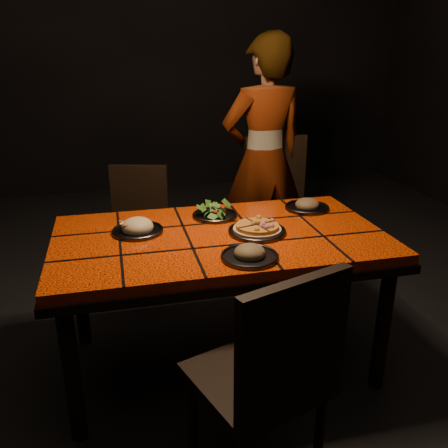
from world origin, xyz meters
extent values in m
cube|color=black|center=(0.00, 0.00, -0.02)|extent=(6.00, 7.00, 0.04)
cube|color=black|center=(0.00, 3.50, 1.50)|extent=(6.00, 0.04, 3.00)
cube|color=#FF4208|center=(0.00, 0.00, 0.72)|extent=(1.60, 0.90, 0.05)
cube|color=black|center=(0.00, 0.00, 0.68)|extent=(1.62, 0.92, 0.04)
cylinder|color=black|center=(-0.72, -0.37, 0.33)|extent=(0.07, 0.07, 0.66)
cylinder|color=black|center=(0.72, -0.37, 0.33)|extent=(0.07, 0.07, 0.66)
cylinder|color=black|center=(-0.72, 0.37, 0.33)|extent=(0.07, 0.07, 0.66)
cylinder|color=black|center=(0.72, 0.37, 0.33)|extent=(0.07, 0.07, 0.66)
cube|color=black|center=(-0.04, -0.73, 0.46)|extent=(0.55, 0.55, 0.04)
cube|color=black|center=(0.03, -0.92, 0.72)|extent=(0.42, 0.18, 0.47)
cylinder|color=black|center=(0.07, -0.51, 0.22)|extent=(0.04, 0.04, 0.44)
cylinder|color=black|center=(-0.26, -0.63, 0.22)|extent=(0.04, 0.04, 0.44)
cylinder|color=black|center=(0.19, -0.84, 0.22)|extent=(0.04, 0.04, 0.44)
cube|color=black|center=(-0.37, 0.89, 0.42)|extent=(0.48, 0.48, 0.04)
cube|color=black|center=(-0.32, 1.06, 0.65)|extent=(0.39, 0.14, 0.43)
cylinder|color=black|center=(-0.56, 0.78, 0.20)|extent=(0.03, 0.03, 0.40)
cylinder|color=black|center=(-0.26, 0.69, 0.20)|extent=(0.03, 0.03, 0.40)
cylinder|color=black|center=(-0.48, 1.08, 0.20)|extent=(0.03, 0.03, 0.40)
cylinder|color=black|center=(-0.17, 1.00, 0.20)|extent=(0.03, 0.03, 0.40)
cube|color=black|center=(0.66, 0.89, 0.49)|extent=(0.47, 0.47, 0.04)
cube|color=black|center=(0.67, 1.10, 0.76)|extent=(0.46, 0.06, 0.50)
cylinder|color=black|center=(0.47, 0.71, 0.23)|extent=(0.04, 0.04, 0.47)
cylinder|color=black|center=(0.84, 0.70, 0.23)|extent=(0.04, 0.04, 0.47)
cylinder|color=black|center=(0.48, 1.08, 0.23)|extent=(0.04, 0.04, 0.47)
cylinder|color=black|center=(0.85, 1.07, 0.23)|extent=(0.04, 0.04, 0.47)
imported|color=brown|center=(0.56, 1.04, 0.85)|extent=(0.68, 0.50, 1.71)
cylinder|color=#36373B|center=(0.18, -0.03, 0.76)|extent=(0.28, 0.28, 0.01)
torus|color=#36373B|center=(0.18, -0.03, 0.76)|extent=(0.28, 0.28, 0.01)
cylinder|color=tan|center=(0.18, -0.03, 0.77)|extent=(0.29, 0.29, 0.01)
cylinder|color=gold|center=(0.18, -0.03, 0.78)|extent=(0.26, 0.26, 0.02)
cylinder|color=#36373B|center=(-0.39, 0.11, 0.76)|extent=(0.25, 0.25, 0.01)
torus|color=#36373B|center=(-0.39, 0.11, 0.76)|extent=(0.25, 0.25, 0.01)
ellipsoid|color=#D3B98B|center=(-0.39, 0.11, 0.78)|extent=(0.15, 0.15, 0.08)
cylinder|color=#36373B|center=(0.03, 0.25, 0.76)|extent=(0.24, 0.24, 0.01)
torus|color=#36373B|center=(0.03, 0.25, 0.76)|extent=(0.24, 0.24, 0.01)
cylinder|color=#36373B|center=(0.06, -0.31, 0.76)|extent=(0.25, 0.25, 0.01)
torus|color=#36373B|center=(0.06, -0.31, 0.76)|extent=(0.25, 0.25, 0.01)
ellipsoid|color=olive|center=(0.06, -0.31, 0.78)|extent=(0.15, 0.15, 0.08)
cylinder|color=#36373B|center=(0.56, 0.25, 0.76)|extent=(0.24, 0.24, 0.01)
torus|color=#36373B|center=(0.56, 0.25, 0.76)|extent=(0.25, 0.25, 0.01)
ellipsoid|color=olive|center=(0.56, 0.25, 0.78)|extent=(0.15, 0.15, 0.08)
camera|label=1|loc=(-0.48, -2.10, 1.61)|focal=38.00mm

